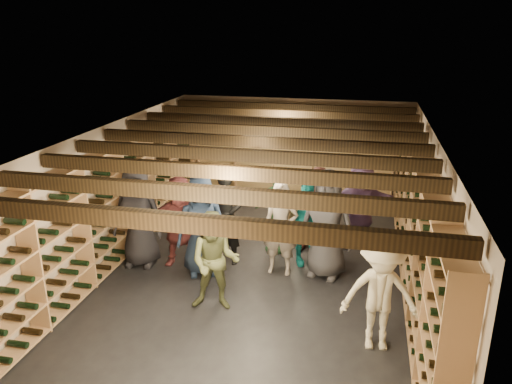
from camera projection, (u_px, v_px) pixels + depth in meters
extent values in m
plane|color=black|center=(259.00, 268.00, 8.77)|extent=(8.00, 8.00, 0.00)
cube|color=#BAA690|center=(294.00, 148.00, 12.07)|extent=(5.50, 0.02, 2.40)
cube|color=#BAA690|center=(169.00, 347.00, 4.68)|extent=(5.50, 0.02, 2.40)
cube|color=#BAA690|center=(109.00, 192.00, 8.94)|extent=(0.02, 8.00, 2.40)
cube|color=#BAA690|center=(430.00, 217.00, 7.81)|extent=(0.02, 8.00, 2.40)
cube|color=beige|center=(259.00, 133.00, 7.99)|extent=(5.50, 8.00, 0.01)
cube|color=black|center=(182.00, 223.00, 4.80)|extent=(5.40, 0.12, 0.18)
cube|color=black|center=(210.00, 194.00, 5.61)|extent=(5.40, 0.12, 0.18)
cube|color=black|center=(230.00, 172.00, 6.42)|extent=(5.40, 0.12, 0.18)
cube|color=black|center=(246.00, 155.00, 7.23)|extent=(5.40, 0.12, 0.18)
cube|color=black|center=(259.00, 142.00, 8.04)|extent=(5.40, 0.12, 0.18)
cube|color=black|center=(269.00, 131.00, 8.84)|extent=(5.40, 0.12, 0.18)
cube|color=black|center=(278.00, 122.00, 9.65)|extent=(5.40, 0.12, 0.18)
cube|color=black|center=(285.00, 114.00, 10.46)|extent=(5.40, 0.12, 0.18)
cube|color=black|center=(292.00, 108.00, 11.27)|extent=(5.40, 0.12, 0.18)
cube|color=#AE8154|center=(119.00, 199.00, 8.95)|extent=(0.32, 7.50, 2.15)
cube|color=#AE8154|center=(417.00, 223.00, 7.89)|extent=(0.32, 7.50, 2.15)
cube|color=#AE8154|center=(293.00, 155.00, 11.96)|extent=(4.70, 0.30, 2.15)
cube|color=tan|center=(299.00, 232.00, 10.02)|extent=(0.59, 0.50, 0.17)
cube|color=tan|center=(299.00, 225.00, 9.97)|extent=(0.59, 0.50, 0.17)
cube|color=tan|center=(299.00, 217.00, 9.91)|extent=(0.59, 0.50, 0.17)
cube|color=tan|center=(300.00, 209.00, 9.86)|extent=(0.59, 0.50, 0.17)
cube|color=tan|center=(295.00, 213.00, 11.03)|extent=(0.57, 0.44, 0.17)
cube|color=tan|center=(295.00, 206.00, 10.97)|extent=(0.57, 0.44, 0.17)
cube|color=tan|center=(326.00, 239.00, 9.72)|extent=(0.59, 0.49, 0.17)
imported|color=black|center=(138.00, 216.00, 8.63)|extent=(0.92, 0.63, 1.81)
imported|color=black|center=(226.00, 217.00, 8.71)|extent=(0.65, 0.44, 1.73)
imported|color=#4E5330|center=(215.00, 261.00, 7.30)|extent=(0.81, 0.67, 1.53)
imported|color=beige|center=(380.00, 295.00, 6.39)|extent=(1.05, 0.67, 1.55)
imported|color=#148285|center=(306.00, 220.00, 8.70)|extent=(1.04, 0.71, 1.64)
imported|color=brown|center=(180.00, 221.00, 8.70)|extent=(1.57, 0.89, 1.61)
imported|color=#1C2A43|center=(202.00, 226.00, 8.34)|extent=(0.99, 0.82, 1.73)
imported|color=gray|center=(281.00, 229.00, 8.35)|extent=(0.60, 0.40, 1.62)
imported|color=#4D231E|center=(320.00, 211.00, 9.13)|extent=(0.89, 0.74, 1.64)
imported|color=#284E2D|center=(277.00, 211.00, 9.22)|extent=(0.98, 0.66, 1.55)
imported|color=slate|center=(360.00, 205.00, 9.35)|extent=(1.63, 0.85, 1.68)
imported|color=#343338|center=(327.00, 224.00, 8.22)|extent=(1.03, 0.80, 1.87)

